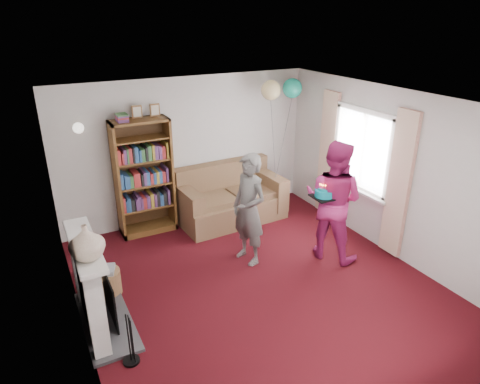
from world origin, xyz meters
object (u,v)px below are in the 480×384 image
bookcase (143,178)px  person_magenta (333,201)px  person_striped (249,210)px  sofa (229,199)px  birthday_cake (324,193)px

bookcase → person_magenta: bearing=-43.2°
person_striped → sofa: bearing=153.0°
person_magenta → birthday_cake: person_magenta is taller
person_striped → birthday_cake: person_striped is taller
bookcase → person_magenta: (2.23, -2.10, -0.03)m
birthday_cake → person_magenta: bearing=14.3°
sofa → birthday_cake: 2.14m
person_striped → bookcase: bearing=-159.5°
bookcase → sofa: 1.58m
bookcase → person_striped: bookcase is taller
bookcase → sofa: size_ratio=1.16×
bookcase → sofa: bookcase is taller
sofa → person_magenta: 2.11m
person_magenta → birthday_cake: size_ratio=5.50×
person_magenta → birthday_cake: bearing=75.1°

